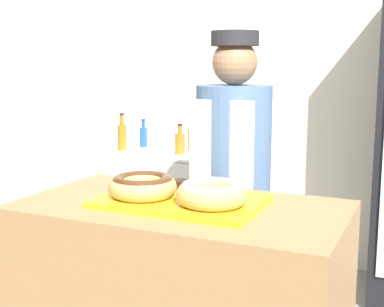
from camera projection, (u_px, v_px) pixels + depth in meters
The scene contains 12 objects.
wall_back at pixel (308, 82), 3.88m from camera, with size 8.00×0.06×2.70m.
serving_tray at pixel (181, 201), 2.03m from camera, with size 0.61×0.41×0.02m.
donut_chocolate_glaze at pixel (143, 185), 2.04m from camera, with size 0.26×0.26×0.08m.
donut_light_glaze at pixel (212, 193), 1.92m from camera, with size 0.26×0.26×0.08m.
brownie_back_left at pixel (183, 184), 2.18m from camera, with size 0.07×0.07×0.03m.
brownie_back_right at pixel (212, 187), 2.13m from camera, with size 0.07×0.07×0.03m.
baker_person at pixel (232, 193), 2.60m from camera, with size 0.36×0.36×1.63m.
chest_freezer at pixel (175, 205), 4.06m from camera, with size 1.02×0.64×0.84m.
bottle_amber at pixel (180, 143), 3.85m from camera, with size 0.07×0.07×0.22m.
bottle_orange at pixel (192, 138), 4.00m from camera, with size 0.06×0.06×0.24m.
bottle_amber_b at pixel (122, 136), 4.02m from camera, with size 0.07×0.07×0.28m.
bottle_blue at pixel (144, 136), 4.19m from camera, with size 0.06×0.06×0.22m.
Camera 1 is at (0.85, -1.78, 1.49)m, focal length 50.00 mm.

